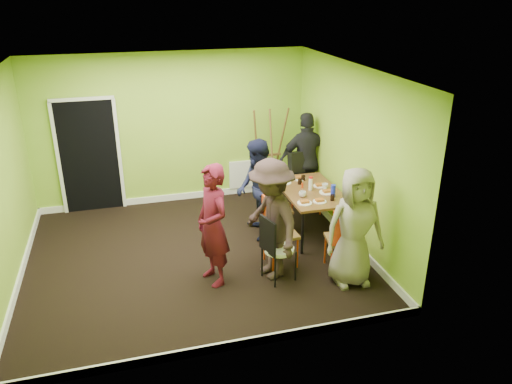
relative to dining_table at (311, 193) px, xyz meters
The scene contains 28 objects.
ground 2.13m from the dining_table, behind, with size 5.00×5.00×0.00m, color black.
room_walls 2.06m from the dining_table, behind, with size 5.04×4.54×2.82m.
dining_table is the anchor object (origin of this frame).
chair_left_far 0.63m from the dining_table, behind, with size 0.47×0.47×1.00m.
chair_left_near 1.26m from the dining_table, 135.22° to the right, with size 0.47×0.47×1.07m.
chair_back_end 0.90m from the dining_table, 79.06° to the left, with size 0.54×0.61×1.11m.
chair_front_end 1.34m from the dining_table, 90.93° to the right, with size 0.49×0.50×1.04m.
chair_bentwood 1.63m from the dining_table, 128.71° to the right, with size 0.47×0.46×0.98m.
easel 1.71m from the dining_table, 96.75° to the left, with size 0.70×0.66×1.76m.
plate_near_left 0.54m from the dining_table, 127.23° to the left, with size 0.25×0.25×0.01m, color white.
plate_near_right 0.56m from the dining_table, 121.46° to the right, with size 0.23×0.23×0.01m, color white.
plate_far_back 0.54m from the dining_table, 91.43° to the left, with size 0.24×0.24×0.01m, color white.
plate_far_front 0.49m from the dining_table, 95.24° to the right, with size 0.21×0.21×0.01m, color white.
plate_wall_back 0.24m from the dining_table, 29.81° to the left, with size 0.21×0.21×0.01m, color white.
plate_wall_front 0.28m from the dining_table, 39.87° to the right, with size 0.25×0.25×0.01m, color white.
thermos 0.16m from the dining_table, 162.68° to the left, with size 0.06×0.06×0.20m, color white.
blue_bottle 0.45m from the dining_table, 57.48° to the right, with size 0.08×0.08×0.20m, color #1A29C7.
orange_bottle 0.19m from the dining_table, 129.73° to the left, with size 0.03×0.03×0.09m, color #DA4314.
glass_mid 0.32m from the dining_table, 105.99° to the left, with size 0.07×0.07×0.09m, color black.
glass_back 0.47m from the dining_table, 85.80° to the left, with size 0.07×0.07×0.09m, color black.
glass_front 0.52m from the dining_table, 71.17° to the right, with size 0.06×0.06×0.10m, color black.
cup_a 0.34m from the dining_table, 136.12° to the right, with size 0.12×0.12×0.09m, color white.
cup_b 0.26m from the dining_table, ahead, with size 0.10×0.10×0.09m, color white.
person_standing 2.13m from the dining_table, 149.82° to the right, with size 0.63×0.41×1.73m, color #500D1E.
person_left_far 0.90m from the dining_table, behind, with size 0.80×0.62×1.64m, color black.
person_left_near 1.54m from the dining_table, 132.42° to the right, with size 1.13×0.65×1.74m, color black.
person_back_end 1.08m from the dining_table, 73.27° to the left, with size 1.04×0.43×1.78m, color black.
person_front_end 1.60m from the dining_table, 90.12° to the right, with size 0.82×0.54×1.69m, color gray.
Camera 1 is at (-0.89, -6.71, 3.87)m, focal length 35.00 mm.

